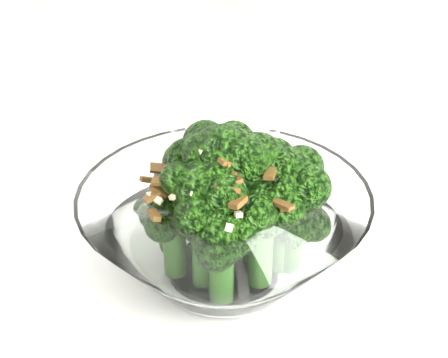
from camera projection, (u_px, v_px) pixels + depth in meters
The scene contains 2 objects.
table at pixel (106, 217), 0.68m from camera, with size 1.41×1.18×0.75m.
broccoli_dish at pixel (226, 222), 0.46m from camera, with size 0.21×0.21×0.13m.
Camera 1 is at (0.56, -0.35, 1.07)m, focal length 50.00 mm.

